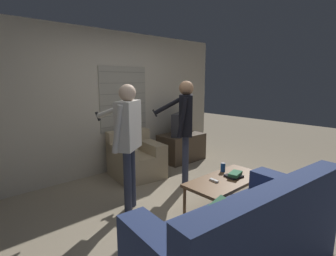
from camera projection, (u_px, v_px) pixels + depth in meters
ground_plane at (193, 207)px, 3.55m from camera, size 16.00×16.00×0.00m
wall_back at (112, 103)px, 4.79m from camera, size 5.20×0.08×2.55m
couch_blue at (243, 240)px, 2.24m from camera, size 1.97×1.02×0.92m
armchair_beige at (135, 158)px, 4.65m from camera, size 0.90×0.93×0.78m
coffee_table at (226, 181)px, 3.48m from camera, size 1.17×0.55×0.40m
tv_stand at (181, 147)px, 5.56m from camera, size 0.93×0.59×0.56m
tv at (181, 123)px, 5.47m from camera, size 0.80×0.56×0.46m
person_left_standing at (128, 132)px, 3.32m from camera, size 0.52×0.82×1.64m
person_right_standing at (185, 121)px, 4.09m from camera, size 0.49×0.79×1.68m
book_stack at (235, 175)px, 3.52m from camera, size 0.24×0.22×0.07m
soda_can at (223, 167)px, 3.73m from camera, size 0.07×0.07×0.13m
spare_remote at (214, 180)px, 3.38m from camera, size 0.05×0.13×0.02m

